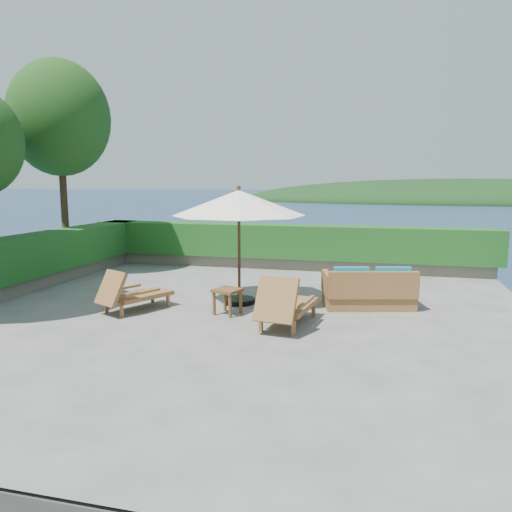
% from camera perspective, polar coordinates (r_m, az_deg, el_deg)
% --- Properties ---
extents(ground, '(12.00, 12.00, 0.00)m').
position_cam_1_polar(ground, '(10.17, -2.77, -6.73)').
color(ground, gray).
rests_on(ground, ground).
extents(foundation, '(12.00, 12.00, 3.00)m').
position_cam_1_polar(foundation, '(10.68, -2.71, -14.78)').
color(foundation, '#585146').
rests_on(foundation, ocean).
extents(ocean, '(600.00, 600.00, 0.00)m').
position_cam_1_polar(ocean, '(11.33, -2.65, -21.53)').
color(ocean, '#18284B').
rests_on(ocean, ground).
extents(offshore_island, '(126.00, 57.60, 12.60)m').
position_cam_1_polar(offshore_island, '(151.10, 22.80, 5.78)').
color(offshore_island, black).
rests_on(offshore_island, ocean).
extents(planter_wall_far, '(12.00, 0.60, 0.36)m').
position_cam_1_polar(planter_wall_far, '(15.45, 3.31, -0.75)').
color(planter_wall_far, slate).
rests_on(planter_wall_far, ground).
extents(hedge_far, '(12.40, 0.90, 1.00)m').
position_cam_1_polar(hedge_far, '(15.36, 3.34, 1.72)').
color(hedge_far, '#134216').
rests_on(hedge_far, planter_wall_far).
extents(tree_far, '(2.80, 2.80, 6.03)m').
position_cam_1_polar(tree_far, '(15.49, -21.56, 14.39)').
color(tree_far, '#3F2F18').
rests_on(tree_far, ground).
extents(patio_umbrella, '(3.60, 3.60, 2.59)m').
position_cam_1_polar(patio_umbrella, '(10.78, -1.97, 5.95)').
color(patio_umbrella, black).
rests_on(patio_umbrella, ground).
extents(lounge_left, '(1.27, 1.68, 0.90)m').
position_cam_1_polar(lounge_left, '(10.68, -14.01, -4.15)').
color(lounge_left, olive).
rests_on(lounge_left, ground).
extents(lounge_right, '(0.95, 1.84, 1.02)m').
position_cam_1_polar(lounge_right, '(9.27, 3.45, -5.54)').
color(lounge_right, olive).
rests_on(lounge_right, ground).
extents(side_table, '(0.62, 0.62, 0.53)m').
position_cam_1_polar(side_table, '(10.11, -3.29, -4.29)').
color(side_table, brown).
rests_on(side_table, ground).
extents(wicker_loveseat, '(2.07, 1.41, 0.93)m').
position_cam_1_polar(wicker_loveseat, '(10.92, 12.76, -3.92)').
color(wicker_loveseat, olive).
rests_on(wicker_loveseat, ground).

